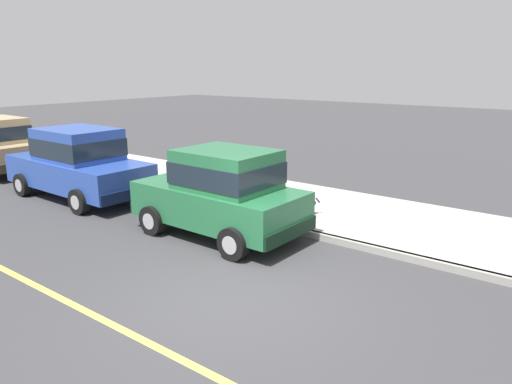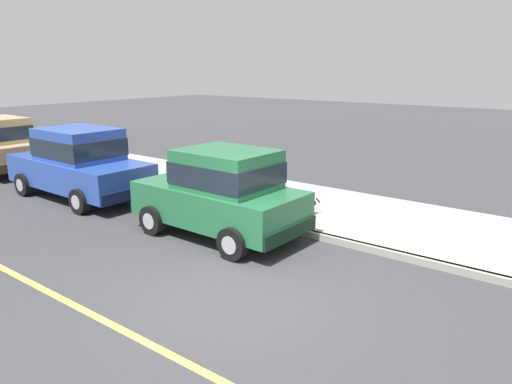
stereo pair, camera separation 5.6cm
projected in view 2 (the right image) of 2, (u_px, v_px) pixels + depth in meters
The scene contains 7 objects.
ground_plane at pixel (235, 301), 7.47m from camera, with size 80.00×80.00×0.00m, color #38383A.
curb at pixel (335, 240), 9.91m from camera, with size 0.16×64.00×0.14m, color gray.
sidewalk at pixel (372, 219), 11.28m from camera, with size 3.60×64.00×0.14m, color #A8A59E.
lane_centre_line at pixel (155, 347), 6.25m from camera, with size 0.12×57.60×0.01m, color #E0D64C.
car_green_hatchback at pixel (222, 192), 10.11m from camera, with size 2.00×3.82×1.88m.
car_blue_sedan at pixel (79, 163), 13.14m from camera, with size 2.08×4.62×1.92m.
dog_black at pixel (304, 203), 11.27m from camera, with size 0.58×0.56×0.49m.
Camera 2 is at (-5.18, -4.42, 3.53)m, focal length 33.86 mm.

